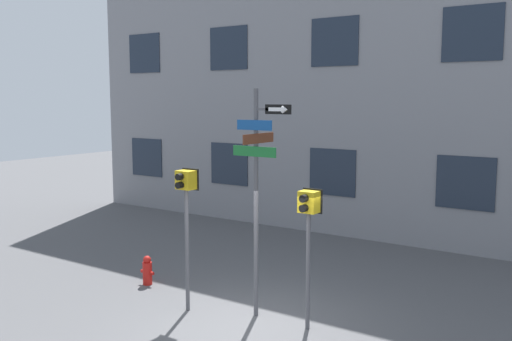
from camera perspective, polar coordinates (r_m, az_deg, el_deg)
name	(u,v)px	position (r m, az deg, el deg)	size (l,w,h in m)	color
ground_plane	(247,327)	(11.09, -0.87, -15.35)	(60.00, 60.00, 0.00)	#515154
building_facade	(403,39)	(17.25, 14.44, 12.64)	(24.00, 0.63, 11.91)	gray
street_sign_pole	(258,182)	(10.89, 0.22, -1.15)	(1.27, 1.02, 4.44)	#4C4C51
pedestrian_signal_left	(186,200)	(11.35, -7.01, -2.91)	(0.41, 0.40, 2.88)	#4C4C51
pedestrian_signal_right	(308,219)	(10.43, 5.27, -4.87)	(0.40, 0.40, 2.63)	#4C4C51
fire_hydrant	(147,271)	(13.53, -10.81, -9.81)	(0.37, 0.21, 0.68)	red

